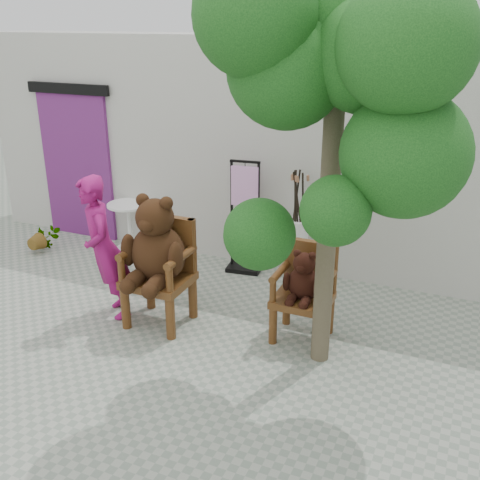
{
  "coord_description": "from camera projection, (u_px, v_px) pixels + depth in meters",
  "views": [
    {
      "loc": [
        2.56,
        -4.07,
        3.19
      ],
      "look_at": [
        0.31,
        1.12,
        0.95
      ],
      "focal_mm": 42.0,
      "sensor_mm": 36.0,
      "label": 1
    }
  ],
  "objects": [
    {
      "name": "tree",
      "position": [
        332.0,
        74.0,
        4.4
      ],
      "size": [
        2.18,
        1.61,
        3.7
      ],
      "rotation": [
        0.0,
        0.0,
        0.28
      ],
      "color": "#443A29",
      "rests_on": "ground"
    },
    {
      "name": "display_stand",
      "position": [
        245.0,
        229.0,
        7.43
      ],
      "size": [
        0.49,
        0.4,
        1.51
      ],
      "rotation": [
        0.0,
        0.0,
        0.12
      ],
      "color": "black",
      "rests_on": "ground"
    },
    {
      "name": "potted_plant",
      "position": [
        43.0,
        238.0,
        8.17
      ],
      "size": [
        0.39,
        0.34,
        0.43
      ],
      "primitive_type": "imported",
      "rotation": [
        0.0,
        0.0,
        -0.02
      ],
      "color": "#103C12",
      "rests_on": "ground"
    },
    {
      "name": "back_wall",
      "position": [
        276.0,
        151.0,
        7.68
      ],
      "size": [
        9.0,
        1.0,
        3.0
      ],
      "primitive_type": "cube",
      "color": "beige",
      "rests_on": "ground"
    },
    {
      "name": "chair_small",
      "position": [
        305.0,
        284.0,
        5.83
      ],
      "size": [
        0.59,
        0.54,
        1.03
      ],
      "color": "#47270F",
      "rests_on": "ground"
    },
    {
      "name": "cafe_table",
      "position": [
        129.0,
        221.0,
        8.16
      ],
      "size": [
        0.6,
        0.6,
        0.7
      ],
      "rotation": [
        0.0,
        0.0,
        0.37
      ],
      "color": "white",
      "rests_on": "ground"
    },
    {
      "name": "person",
      "position": [
        104.0,
        249.0,
        6.18
      ],
      "size": [
        0.71,
        0.71,
        1.65
      ],
      "primitive_type": "imported",
      "rotation": [
        0.0,
        0.0,
        -0.79
      ],
      "color": "#91115D",
      "rests_on": "ground"
    },
    {
      "name": "ground_plane",
      "position": [
        167.0,
        362.0,
        5.59
      ],
      "size": [
        60.0,
        60.0,
        0.0
      ],
      "primitive_type": "plane",
      "color": "gray",
      "rests_on": "ground"
    },
    {
      "name": "doorway",
      "position": [
        77.0,
        162.0,
        8.47
      ],
      "size": [
        1.4,
        0.11,
        2.33
      ],
      "color": "#672267",
      "rests_on": "ground"
    },
    {
      "name": "chair_big",
      "position": [
        157.0,
        253.0,
        6.03
      ],
      "size": [
        0.72,
        0.78,
        1.49
      ],
      "color": "#47270F",
      "rests_on": "ground"
    },
    {
      "name": "stool_bucket",
      "position": [
        298.0,
        233.0,
        7.14
      ],
      "size": [
        0.32,
        0.32,
        1.45
      ],
      "rotation": [
        0.0,
        0.0,
        -0.02
      ],
      "color": "white",
      "rests_on": "ground"
    }
  ]
}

